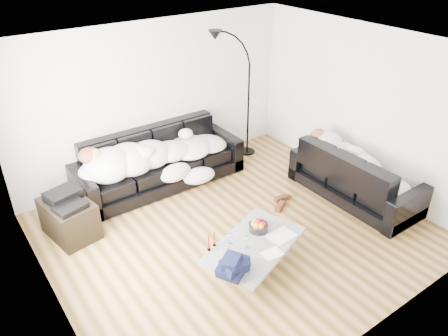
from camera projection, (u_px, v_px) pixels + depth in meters
ground at (236, 231)px, 6.29m from camera, size 5.00×5.00×0.00m
wall_back at (156, 100)px, 7.24m from camera, size 5.00×0.02×2.60m
wall_left at (39, 217)px, 4.38m from camera, size 0.02×4.50×2.60m
wall_right at (363, 108)px, 6.92m from camera, size 0.02×4.50×2.60m
ceiling at (239, 50)px, 5.01m from camera, size 5.00×5.00×0.00m
sofa_back at (159, 160)px, 7.20m from camera, size 2.80×0.97×0.91m
sofa_right at (356, 174)px, 6.86m from camera, size 0.90×2.09×0.85m
sleeper_back at (160, 150)px, 7.07m from camera, size 2.37×0.82×0.47m
sleeper_right at (358, 162)px, 6.75m from camera, size 0.76×1.79×0.44m
teal_cushion at (325, 143)px, 7.14m from camera, size 0.42×0.38×0.20m
coffee_table at (254, 255)px, 5.53m from camera, size 1.52×1.19×0.39m
fruit_bowl at (258, 225)px, 5.63m from camera, size 0.32×0.32×0.15m
wine_glass_a at (230, 238)px, 5.39m from camera, size 0.09×0.09×0.16m
wine_glass_b at (228, 249)px, 5.21m from camera, size 0.07×0.07×0.17m
wine_glass_c at (247, 242)px, 5.32m from camera, size 0.10×0.10×0.18m
candle_left at (209, 243)px, 5.27m from camera, size 0.05×0.05×0.22m
candle_right at (214, 239)px, 5.35m from camera, size 0.05×0.05×0.22m
newspaper_a at (281, 235)px, 5.56m from camera, size 0.36×0.28×0.01m
newspaper_b at (272, 253)px, 5.26m from camera, size 0.26×0.20×0.01m
navy_jacket at (233, 259)px, 4.92m from camera, size 0.43×0.38×0.19m
shoes at (281, 202)px, 6.84m from camera, size 0.48×0.40×0.09m
av_cabinet at (69, 219)px, 6.09m from camera, size 0.66×0.87×0.54m
stereo at (65, 198)px, 5.92m from camera, size 0.51×0.43×0.13m
floor_lamp at (248, 101)px, 7.92m from camera, size 0.78×0.35×2.11m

